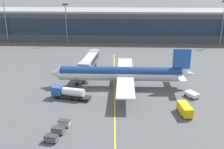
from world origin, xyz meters
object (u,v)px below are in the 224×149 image
at_px(baggage_cart_1, 58,130).
at_px(baggage_cart_2, 64,123).
at_px(fuel_tanker, 68,93).
at_px(lavatory_truck, 185,109).
at_px(main_airliner, 121,74).
at_px(pushback_tug, 192,94).
at_px(baggage_cart_0, 51,138).

distance_m(baggage_cart_1, baggage_cart_2, 3.20).
distance_m(fuel_tanker, lavatory_truck, 30.90).
height_order(main_airliner, baggage_cart_2, main_airliner).
bearing_deg(main_airliner, baggage_cart_1, -115.34).
height_order(pushback_tug, baggage_cart_2, baggage_cart_2).
distance_m(pushback_tug, baggage_cart_2, 36.37).
bearing_deg(baggage_cart_1, pushback_tug, 31.80).
bearing_deg(fuel_tanker, main_airliner, 33.87).
relative_size(baggage_cart_1, baggage_cart_2, 1.00).
xyz_separation_m(pushback_tug, baggage_cart_1, (-32.75, -20.30, -0.07)).
relative_size(main_airliner, baggage_cart_0, 15.12).
xyz_separation_m(fuel_tanker, baggage_cart_0, (0.53, -21.09, -0.96)).
bearing_deg(baggage_cart_1, main_airliner, 64.66).
xyz_separation_m(main_airliner, baggage_cart_1, (-13.04, -27.53, -3.32)).
distance_m(lavatory_truck, baggage_cart_1, 30.30).
height_order(baggage_cart_0, baggage_cart_1, same).
bearing_deg(lavatory_truck, pushback_tug, 68.29).
relative_size(lavatory_truck, baggage_cart_2, 2.08).
relative_size(pushback_tug, baggage_cart_0, 1.52).
height_order(baggage_cart_0, baggage_cart_2, same).
relative_size(pushback_tug, baggage_cart_1, 1.52).
distance_m(main_airliner, pushback_tug, 21.24).
xyz_separation_m(fuel_tanker, baggage_cart_2, (1.90, -14.84, -0.96)).
bearing_deg(baggage_cart_2, baggage_cart_1, -102.42).
bearing_deg(lavatory_truck, baggage_cart_2, -166.30).
height_order(main_airliner, pushback_tug, main_airliner).
relative_size(pushback_tug, baggage_cart_2, 1.52).
xyz_separation_m(main_airliner, fuel_tanker, (-14.25, -9.57, -2.36)).
xyz_separation_m(baggage_cart_1, baggage_cart_2, (0.69, 3.13, 0.00)).
bearing_deg(pushback_tug, lavatory_truck, -111.71).
height_order(pushback_tug, baggage_cart_0, baggage_cart_0).
distance_m(fuel_tanker, pushback_tug, 34.06).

